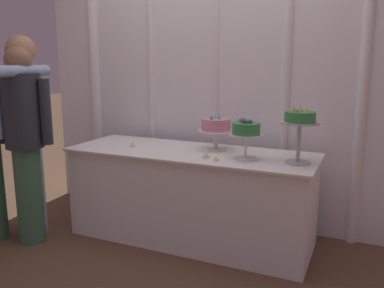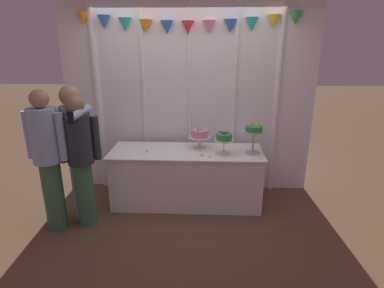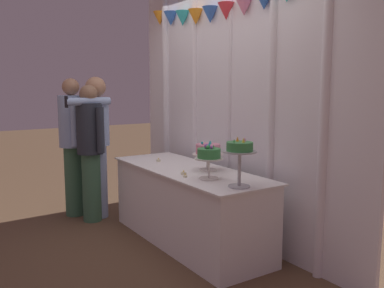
{
  "view_description": "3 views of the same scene",
  "coord_description": "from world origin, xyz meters",
  "px_view_note": "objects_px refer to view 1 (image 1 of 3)",
  "views": [
    {
      "loc": [
        1.28,
        -2.72,
        1.43
      ],
      "look_at": [
        0.0,
        0.12,
        0.79
      ],
      "focal_mm": 37.53,
      "sensor_mm": 36.0,
      "label": 1
    },
    {
      "loc": [
        0.24,
        -3.69,
        2.09
      ],
      "look_at": [
        0.08,
        0.04,
        0.86
      ],
      "focal_mm": 29.09,
      "sensor_mm": 36.0,
      "label": 2
    },
    {
      "loc": [
        3.37,
        -2.03,
        1.54
      ],
      "look_at": [
        0.21,
        0.01,
        1.02
      ],
      "focal_mm": 39.19,
      "sensor_mm": 36.0,
      "label": 3
    }
  ],
  "objects_px": {
    "cake_display_center": "(246,132)",
    "tealight_near_right": "(216,160)",
    "guest_girl_blue_dress": "(26,124)",
    "cake_table": "(191,195)",
    "cake_display_rightmost": "(300,123)",
    "cake_display_leftmost": "(216,127)",
    "guest_man_pink_jacket": "(25,137)",
    "tealight_far_left": "(133,145)",
    "tealight_near_left": "(206,157)"
  },
  "relations": [
    {
      "from": "tealight_near_left",
      "to": "guest_girl_blue_dress",
      "type": "bearing_deg",
      "value": -169.02
    },
    {
      "from": "cake_table",
      "to": "guest_man_pink_jacket",
      "type": "xyz_separation_m",
      "value": [
        -1.16,
        -0.57,
        0.49
      ]
    },
    {
      "from": "guest_girl_blue_dress",
      "to": "guest_man_pink_jacket",
      "type": "bearing_deg",
      "value": -49.91
    },
    {
      "from": "cake_display_leftmost",
      "to": "cake_display_center",
      "type": "bearing_deg",
      "value": -33.78
    },
    {
      "from": "guest_man_pink_jacket",
      "to": "cake_table",
      "type": "bearing_deg",
      "value": 26.1
    },
    {
      "from": "cake_table",
      "to": "cake_display_center",
      "type": "bearing_deg",
      "value": -10.71
    },
    {
      "from": "tealight_near_left",
      "to": "tealight_near_right",
      "type": "bearing_deg",
      "value": -24.61
    },
    {
      "from": "cake_display_leftmost",
      "to": "tealight_near_left",
      "type": "bearing_deg",
      "value": -83.7
    },
    {
      "from": "tealight_far_left",
      "to": "tealight_near_left",
      "type": "relative_size",
      "value": 0.88
    },
    {
      "from": "tealight_far_left",
      "to": "guest_girl_blue_dress",
      "type": "relative_size",
      "value": 0.03
    },
    {
      "from": "cake_display_rightmost",
      "to": "tealight_near_right",
      "type": "height_order",
      "value": "cake_display_rightmost"
    },
    {
      "from": "tealight_near_right",
      "to": "guest_man_pink_jacket",
      "type": "height_order",
      "value": "guest_man_pink_jacket"
    },
    {
      "from": "guest_girl_blue_dress",
      "to": "cake_display_leftmost",
      "type": "bearing_deg",
      "value": 22.01
    },
    {
      "from": "guest_girl_blue_dress",
      "to": "cake_table",
      "type": "bearing_deg",
      "value": 20.17
    },
    {
      "from": "cake_display_rightmost",
      "to": "tealight_near_right",
      "type": "xyz_separation_m",
      "value": [
        -0.54,
        -0.17,
        -0.28
      ]
    },
    {
      "from": "tealight_near_left",
      "to": "tealight_near_right",
      "type": "xyz_separation_m",
      "value": [
        0.1,
        -0.05,
        -0.0
      ]
    },
    {
      "from": "cake_table",
      "to": "tealight_far_left",
      "type": "height_order",
      "value": "tealight_far_left"
    },
    {
      "from": "tealight_far_left",
      "to": "guest_man_pink_jacket",
      "type": "xyz_separation_m",
      "value": [
        -0.66,
        -0.51,
        0.11
      ]
    },
    {
      "from": "cake_display_center",
      "to": "guest_girl_blue_dress",
      "type": "bearing_deg",
      "value": -167.95
    },
    {
      "from": "cake_table",
      "to": "tealight_near_right",
      "type": "distance_m",
      "value": 0.53
    },
    {
      "from": "tealight_far_left",
      "to": "cake_display_leftmost",
      "type": "bearing_deg",
      "value": 14.09
    },
    {
      "from": "tealight_far_left",
      "to": "guest_girl_blue_dress",
      "type": "distance_m",
      "value": 0.87
    },
    {
      "from": "cake_display_center",
      "to": "tealight_near_right",
      "type": "distance_m",
      "value": 0.29
    },
    {
      "from": "tealight_far_left",
      "to": "guest_girl_blue_dress",
      "type": "height_order",
      "value": "guest_girl_blue_dress"
    },
    {
      "from": "tealight_near_right",
      "to": "guest_man_pink_jacket",
      "type": "xyz_separation_m",
      "value": [
        -1.46,
        -0.35,
        0.11
      ]
    },
    {
      "from": "cake_table",
      "to": "tealight_near_left",
      "type": "bearing_deg",
      "value": -41.16
    },
    {
      "from": "cake_display_rightmost",
      "to": "tealight_near_right",
      "type": "distance_m",
      "value": 0.63
    },
    {
      "from": "tealight_near_left",
      "to": "tealight_near_right",
      "type": "height_order",
      "value": "tealight_near_left"
    },
    {
      "from": "cake_display_leftmost",
      "to": "guest_man_pink_jacket",
      "type": "height_order",
      "value": "guest_man_pink_jacket"
    },
    {
      "from": "cake_display_leftmost",
      "to": "tealight_near_right",
      "type": "relative_size",
      "value": 7.34
    },
    {
      "from": "cake_table",
      "to": "guest_girl_blue_dress",
      "type": "xyz_separation_m",
      "value": [
        -1.25,
        -0.46,
        0.57
      ]
    },
    {
      "from": "tealight_near_left",
      "to": "cake_display_rightmost",
      "type": "bearing_deg",
      "value": 11.0
    },
    {
      "from": "cake_table",
      "to": "tealight_near_left",
      "type": "distance_m",
      "value": 0.47
    },
    {
      "from": "tealight_near_left",
      "to": "tealight_near_right",
      "type": "distance_m",
      "value": 0.11
    },
    {
      "from": "cake_display_leftmost",
      "to": "tealight_near_right",
      "type": "xyz_separation_m",
      "value": [
        0.13,
        -0.34,
        -0.18
      ]
    },
    {
      "from": "cake_display_center",
      "to": "tealight_near_right",
      "type": "height_order",
      "value": "cake_display_center"
    },
    {
      "from": "cake_display_leftmost",
      "to": "guest_man_pink_jacket",
      "type": "relative_size",
      "value": 0.19
    },
    {
      "from": "cake_display_rightmost",
      "to": "tealight_far_left",
      "type": "distance_m",
      "value": 1.37
    },
    {
      "from": "cake_display_leftmost",
      "to": "tealight_near_left",
      "type": "xyz_separation_m",
      "value": [
        0.03,
        -0.29,
        -0.18
      ]
    },
    {
      "from": "tealight_far_left",
      "to": "tealight_near_right",
      "type": "height_order",
      "value": "tealight_far_left"
    },
    {
      "from": "cake_display_leftmost",
      "to": "guest_girl_blue_dress",
      "type": "relative_size",
      "value": 0.18
    },
    {
      "from": "cake_display_leftmost",
      "to": "tealight_near_left",
      "type": "distance_m",
      "value": 0.34
    },
    {
      "from": "cake_display_center",
      "to": "tealight_near_right",
      "type": "xyz_separation_m",
      "value": [
        -0.18,
        -0.13,
        -0.19
      ]
    },
    {
      "from": "cake_table",
      "to": "cake_display_rightmost",
      "type": "bearing_deg",
      "value": -3.59
    },
    {
      "from": "cake_display_rightmost",
      "to": "guest_man_pink_jacket",
      "type": "relative_size",
      "value": 0.26
    },
    {
      "from": "cake_display_leftmost",
      "to": "tealight_near_right",
      "type": "height_order",
      "value": "cake_display_leftmost"
    },
    {
      "from": "cake_display_rightmost",
      "to": "tealight_near_left",
      "type": "relative_size",
      "value": 7.8
    },
    {
      "from": "cake_display_leftmost",
      "to": "guest_man_pink_jacket",
      "type": "distance_m",
      "value": 1.5
    },
    {
      "from": "cake_display_rightmost",
      "to": "tealight_near_left",
      "type": "distance_m",
      "value": 0.71
    },
    {
      "from": "cake_table",
      "to": "guest_man_pink_jacket",
      "type": "bearing_deg",
      "value": -153.9
    }
  ]
}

